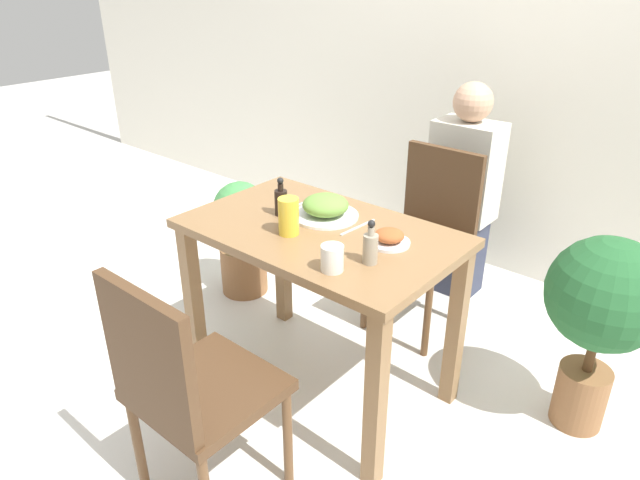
% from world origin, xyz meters
% --- Properties ---
extents(ground_plane, '(16.00, 16.00, 0.00)m').
position_xyz_m(ground_plane, '(0.00, 0.00, 0.00)').
color(ground_plane, silver).
extents(wall_back, '(8.00, 0.05, 2.60)m').
position_xyz_m(wall_back, '(0.00, 1.55, 1.30)').
color(wall_back, white).
rests_on(wall_back, ground_plane).
extents(dining_table, '(1.07, 0.66, 0.76)m').
position_xyz_m(dining_table, '(0.00, 0.00, 0.63)').
color(dining_table, olive).
rests_on(dining_table, ground_plane).
extents(chair_near, '(0.42, 0.42, 0.90)m').
position_xyz_m(chair_near, '(0.08, -0.74, 0.51)').
color(chair_near, '#4C331E').
rests_on(chair_near, ground_plane).
extents(chair_far, '(0.42, 0.42, 0.90)m').
position_xyz_m(chair_far, '(0.07, 0.74, 0.51)').
color(chair_far, '#4C331E').
rests_on(chair_far, ground_plane).
extents(food_plate, '(0.27, 0.27, 0.09)m').
position_xyz_m(food_plate, '(-0.06, 0.10, 0.81)').
color(food_plate, white).
rests_on(food_plate, dining_table).
extents(side_plate, '(0.16, 0.16, 0.06)m').
position_xyz_m(side_plate, '(0.28, 0.06, 0.79)').
color(side_plate, white).
rests_on(side_plate, dining_table).
extents(drink_cup, '(0.08, 0.08, 0.09)m').
position_xyz_m(drink_cup, '(0.25, -0.23, 0.81)').
color(drink_cup, silver).
rests_on(drink_cup, dining_table).
extents(juice_glass, '(0.08, 0.08, 0.14)m').
position_xyz_m(juice_glass, '(-0.06, -0.11, 0.84)').
color(juice_glass, gold).
rests_on(juice_glass, dining_table).
extents(sauce_bottle, '(0.05, 0.05, 0.16)m').
position_xyz_m(sauce_bottle, '(0.31, -0.10, 0.83)').
color(sauce_bottle, gray).
rests_on(sauce_bottle, dining_table).
extents(condiment_bottle, '(0.05, 0.05, 0.16)m').
position_xyz_m(condiment_bottle, '(-0.21, 0.00, 0.83)').
color(condiment_bottle, black).
rests_on(condiment_bottle, dining_table).
extents(fork_utensil, '(0.01, 0.19, 0.00)m').
position_xyz_m(fork_utensil, '(-0.22, 0.10, 0.77)').
color(fork_utensil, silver).
rests_on(fork_utensil, dining_table).
extents(spoon_utensil, '(0.02, 0.20, 0.00)m').
position_xyz_m(spoon_utensil, '(0.11, 0.10, 0.77)').
color(spoon_utensil, silver).
rests_on(spoon_utensil, dining_table).
extents(potted_plant_left, '(0.29, 0.29, 0.65)m').
position_xyz_m(potted_plant_left, '(-0.85, 0.34, 0.35)').
color(potted_plant_left, brown).
rests_on(potted_plant_left, ground_plane).
extents(potted_plant_right, '(0.43, 0.43, 0.82)m').
position_xyz_m(potted_plant_right, '(0.95, 0.50, 0.55)').
color(potted_plant_right, brown).
rests_on(potted_plant_right, ground_plane).
extents(person_figure, '(0.34, 0.22, 1.17)m').
position_xyz_m(person_figure, '(0.04, 1.13, 0.58)').
color(person_figure, '#2D3347').
rests_on(person_figure, ground_plane).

